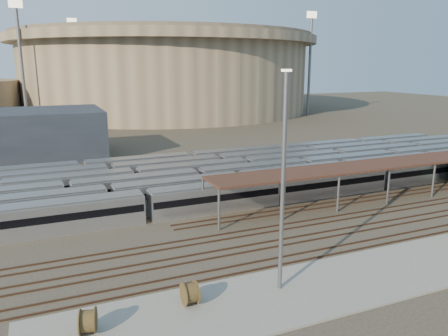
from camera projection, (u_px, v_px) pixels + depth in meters
ground at (283, 224)px, 53.81m from camera, size 420.00×420.00×0.00m
apron at (321, 287)px, 38.46m from camera, size 50.00×9.00×0.20m
subway_trains at (227, 176)px, 70.16m from camera, size 122.07×23.90×3.60m
inspection_shed at (399, 163)px, 64.62m from camera, size 60.30×6.00×5.30m
empty_tracks at (305, 238)px, 49.32m from camera, size 170.00×9.62×0.18m
stadium at (166, 71)px, 184.88m from camera, size 124.00×124.00×32.50m
floodlight_0 at (21, 60)px, 136.12m from camera, size 4.00×1.00×38.40m
floodlight_2 at (310, 61)px, 165.24m from camera, size 4.00×1.00×38.40m
floodlight_3 at (75, 61)px, 188.50m from camera, size 4.00×1.00×38.40m
cable_reel_west at (190, 293)px, 35.34m from camera, size 1.10×1.94×1.92m
cable_reel_east at (88, 321)px, 31.50m from camera, size 1.47×2.10×1.91m
yard_light_pole at (283, 184)px, 35.93m from camera, size 0.81×0.36×18.66m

